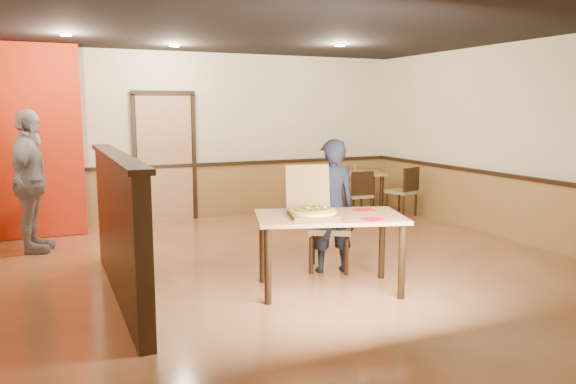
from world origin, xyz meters
name	(u,v)px	position (x,y,z in m)	size (l,w,h in m)	color
floor	(294,268)	(0.00, 0.00, 0.00)	(7.00, 7.00, 0.00)	#C67C4D
ceiling	(295,25)	(0.00, 0.00, 2.80)	(7.00, 7.00, 0.00)	black
wall_back	(211,136)	(0.00, 3.50, 1.40)	(7.00, 7.00, 0.00)	#FAF4C4
wall_right	(523,143)	(3.50, 0.00, 1.40)	(7.00, 7.00, 0.00)	#FAF4C4
wainscot_back	(212,191)	(0.00, 3.47, 0.45)	(7.00, 0.04, 0.90)	olive
chair_rail_back	(212,164)	(0.00, 3.45, 0.92)	(7.00, 0.06, 0.06)	black
wainscot_right	(517,210)	(3.47, 0.00, 0.45)	(0.04, 7.00, 0.90)	olive
chair_rail_right	(518,177)	(3.45, 0.00, 0.92)	(0.06, 7.00, 0.06)	black
back_door	(165,158)	(-0.80, 3.46, 1.05)	(0.90, 0.06, 2.10)	tan
booth_partition	(119,225)	(-2.00, -0.20, 0.74)	(0.20, 3.10, 1.44)	black
red_accent_panel	(23,142)	(-2.90, 3.00, 1.40)	(1.60, 0.20, 2.78)	red
spot_a	(66,35)	(-2.30, 1.80, 2.78)	(0.14, 0.14, 0.02)	#FFF7B2
spot_b	(174,46)	(-0.80, 2.50, 2.78)	(0.14, 0.14, 0.02)	#FFF7B2
spot_c	(340,45)	(1.40, 1.50, 2.78)	(0.14, 0.14, 0.02)	#FFF7B2
main_table	(329,225)	(0.00, -0.86, 0.69)	(1.67, 1.25, 0.80)	#BA824E
diner_chair	(330,223)	(0.40, -0.13, 0.54)	(0.67, 0.67, 0.99)	olive
side_chair_left	(359,193)	(2.16, 2.17, 0.46)	(0.45, 0.45, 0.85)	olive
side_chair_right	(405,189)	(3.09, 2.17, 0.47)	(0.54, 0.54, 0.87)	olive
side_table	(363,182)	(2.62, 2.78, 0.56)	(0.84, 0.84, 0.73)	#BA824E
diner	(331,206)	(0.34, -0.27, 0.77)	(0.56, 0.37, 1.54)	black
passerby	(30,182)	(-2.82, 2.10, 0.94)	(1.10, 0.46, 1.87)	#9D9CA4
pizza_box	(312,209)	(-0.17, -0.81, 0.86)	(0.59, 0.65, 0.49)	brown
pizza	(313,211)	(-0.18, -0.86, 0.85)	(0.47, 0.47, 0.03)	#E4C053
napkin_near	(373,219)	(0.29, -1.24, 0.80)	(0.23, 0.23, 0.01)	red
napkin_far	(364,210)	(0.47, -0.77, 0.80)	(0.24, 0.24, 0.01)	red
condiment	(355,168)	(2.48, 2.84, 0.81)	(0.06, 0.06, 0.15)	olive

